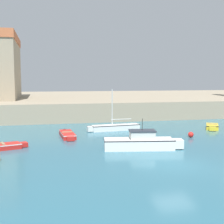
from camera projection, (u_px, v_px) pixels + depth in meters
ground_plane at (174, 165)px, 19.59m from camera, size 200.00×200.00×0.00m
quay_seawall at (86, 102)px, 58.07m from camera, size 120.00×40.00×2.40m
dinghy_red_0 at (67, 135)px, 28.95m from camera, size 1.34×4.42×0.50m
dinghy_yellow_1 at (212, 127)px, 33.66m from camera, size 2.38×3.22×0.56m
dinghy_red_2 at (4, 146)px, 23.94m from camera, size 3.33×2.00×0.49m
sailboat_white_5 at (115, 127)px, 32.69m from camera, size 5.68×1.75×4.31m
motorboat_white_6 at (141, 142)px, 23.92m from camera, size 6.21×2.58×2.37m
mooring_buoy at (191, 135)px, 28.80m from camera, size 0.52×0.52×0.52m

